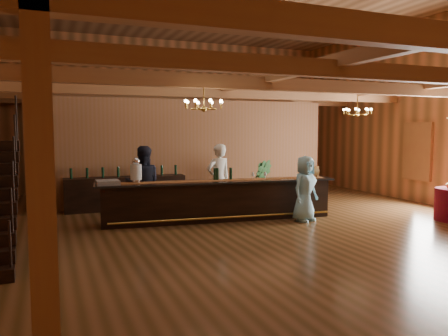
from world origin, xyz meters
name	(u,v)px	position (x,y,z in m)	size (l,w,h in m)	color
floor	(255,225)	(0.00, 0.00, 0.00)	(14.00, 14.00, 0.00)	brown
wall_back	(173,115)	(0.00, 7.00, 2.75)	(12.00, 0.10, 5.50)	#BF7140
beam_grid	(247,86)	(0.00, 0.51, 3.24)	(11.90, 13.90, 0.39)	#966234
support_posts	(266,158)	(0.00, -0.50, 1.60)	(9.20, 10.20, 3.20)	#966234
partition_wall	(189,152)	(-0.50, 3.50, 1.55)	(9.00, 0.18, 3.10)	brown
window_right_back	(418,151)	(5.95, 1.00, 1.55)	(0.12, 1.05, 1.75)	white
backroom_boxes	(177,178)	(-0.29, 5.50, 0.53)	(4.10, 0.60, 1.10)	black
tasting_bar	(219,200)	(-0.60, 0.79, 0.50)	(5.90, 1.41, 0.99)	black
beverage_dispenser	(136,171)	(-2.55, 1.07, 1.26)	(0.26, 0.26, 0.60)	silver
glass_rack_tray	(108,182)	(-3.20, 1.05, 1.03)	(0.50, 0.50, 0.10)	gray
raffle_drum	(313,171)	(1.86, 0.46, 1.15)	(0.34, 0.24, 0.30)	brown
bar_bottle_0	(215,174)	(-0.66, 0.91, 1.13)	(0.07, 0.07, 0.30)	black
bar_bottle_1	(217,174)	(-0.60, 0.91, 1.13)	(0.07, 0.07, 0.30)	black
bar_bottle_2	(231,174)	(-0.26, 0.87, 1.13)	(0.07, 0.07, 0.30)	black
backbar_shelf	(126,193)	(-2.46, 3.11, 0.46)	(3.25, 0.51, 0.92)	black
chandelier_left	(204,104)	(-1.46, -0.57, 2.73)	(0.80, 0.80, 0.63)	gold
chandelier_right	(357,111)	(3.89, 1.30, 2.73)	(0.80, 0.80, 0.62)	gold
bartender	(219,179)	(-0.34, 1.49, 0.92)	(0.67, 0.44, 1.84)	white
staff_second	(143,183)	(-2.31, 1.50, 0.91)	(0.89, 0.69, 1.82)	black
guest	(305,189)	(1.29, -0.07, 0.79)	(0.77, 0.50, 1.59)	#87C5D9
floor_plant	(260,182)	(1.33, 2.43, 0.67)	(0.73, 0.59, 1.33)	#244E25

